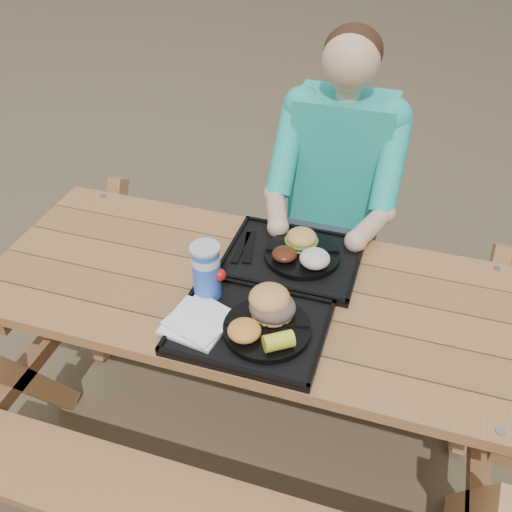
% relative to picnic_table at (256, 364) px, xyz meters
% --- Properties ---
extents(ground, '(60.00, 60.00, 0.00)m').
position_rel_picnic_table_xyz_m(ground, '(0.00, 0.00, -0.38)').
color(ground, '#999999').
rests_on(ground, ground).
extents(picnic_table, '(1.80, 1.49, 0.75)m').
position_rel_picnic_table_xyz_m(picnic_table, '(0.00, 0.00, 0.00)').
color(picnic_table, '#999999').
rests_on(picnic_table, ground).
extents(tray_near, '(0.45, 0.35, 0.02)m').
position_rel_picnic_table_xyz_m(tray_near, '(0.04, -0.19, 0.39)').
color(tray_near, black).
rests_on(tray_near, picnic_table).
extents(tray_far, '(0.45, 0.35, 0.02)m').
position_rel_picnic_table_xyz_m(tray_far, '(0.08, 0.17, 0.39)').
color(tray_far, black).
rests_on(tray_far, picnic_table).
extents(plate_near, '(0.26, 0.26, 0.02)m').
position_rel_picnic_table_xyz_m(plate_near, '(0.10, -0.20, 0.41)').
color(plate_near, black).
rests_on(plate_near, tray_near).
extents(plate_far, '(0.26, 0.26, 0.02)m').
position_rel_picnic_table_xyz_m(plate_far, '(0.11, 0.18, 0.41)').
color(plate_far, black).
rests_on(plate_far, tray_far).
extents(napkin_stack, '(0.20, 0.20, 0.02)m').
position_rel_picnic_table_xyz_m(napkin_stack, '(-0.11, -0.23, 0.40)').
color(napkin_stack, white).
rests_on(napkin_stack, tray_near).
extents(soda_cup, '(0.09, 0.09, 0.18)m').
position_rel_picnic_table_xyz_m(soda_cup, '(-0.13, -0.10, 0.48)').
color(soda_cup, blue).
rests_on(soda_cup, tray_near).
extents(condiment_bbq, '(0.06, 0.06, 0.03)m').
position_rel_picnic_table_xyz_m(condiment_bbq, '(0.04, -0.06, 0.41)').
color(condiment_bbq, black).
rests_on(condiment_bbq, tray_near).
extents(condiment_mustard, '(0.05, 0.05, 0.03)m').
position_rel_picnic_table_xyz_m(condiment_mustard, '(0.11, -0.06, 0.41)').
color(condiment_mustard, gold).
rests_on(condiment_mustard, tray_near).
extents(sandwich, '(0.13, 0.13, 0.13)m').
position_rel_picnic_table_xyz_m(sandwich, '(0.10, -0.14, 0.48)').
color(sandwich, '#EB9D52').
rests_on(sandwich, plate_near).
extents(mac_cheese, '(0.10, 0.10, 0.05)m').
position_rel_picnic_table_xyz_m(mac_cheese, '(0.05, -0.26, 0.44)').
color(mac_cheese, gold).
rests_on(mac_cheese, plate_near).
extents(corn_cob, '(0.12, 0.12, 0.05)m').
position_rel_picnic_table_xyz_m(corn_cob, '(0.15, -0.27, 0.44)').
color(corn_cob, yellow).
rests_on(corn_cob, plate_near).
extents(cutlery_far, '(0.07, 0.18, 0.01)m').
position_rel_picnic_table_xyz_m(cutlery_far, '(-0.08, 0.17, 0.40)').
color(cutlery_far, black).
rests_on(cutlery_far, tray_far).
extents(burger, '(0.11, 0.11, 0.10)m').
position_rel_picnic_table_xyz_m(burger, '(0.10, 0.21, 0.46)').
color(burger, '#DCA04D').
rests_on(burger, plate_far).
extents(baked_beans, '(0.09, 0.09, 0.04)m').
position_rel_picnic_table_xyz_m(baked_beans, '(0.06, 0.12, 0.43)').
color(baked_beans, '#512010').
rests_on(baked_beans, plate_far).
extents(potato_salad, '(0.10, 0.10, 0.06)m').
position_rel_picnic_table_xyz_m(potato_salad, '(0.16, 0.12, 0.44)').
color(potato_salad, beige).
rests_on(potato_salad, plate_far).
extents(diner, '(0.48, 0.84, 1.28)m').
position_rel_picnic_table_xyz_m(diner, '(0.13, 0.70, 0.27)').
color(diner, '#1C92C8').
rests_on(diner, ground).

